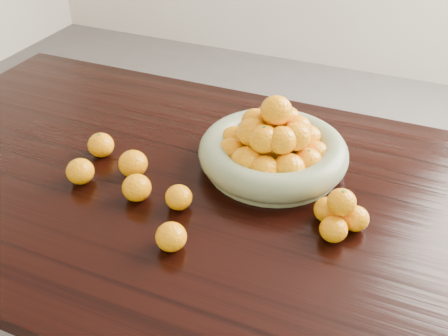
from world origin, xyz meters
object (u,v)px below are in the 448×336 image
at_px(dining_table, 237,221).
at_px(orange_pyramid, 339,215).
at_px(loose_orange_0, 101,145).
at_px(fruit_bowl, 273,148).

distance_m(dining_table, orange_pyramid, 0.28).
xyz_separation_m(dining_table, loose_orange_0, (-0.39, 0.01, 0.12)).
bearing_deg(fruit_bowl, loose_orange_0, -163.45).
height_order(dining_table, orange_pyramid, orange_pyramid).
xyz_separation_m(orange_pyramid, loose_orange_0, (-0.63, 0.04, -0.01)).
relative_size(orange_pyramid, loose_orange_0, 1.79).
bearing_deg(dining_table, orange_pyramid, -7.19).
distance_m(fruit_bowl, loose_orange_0, 0.45).
xyz_separation_m(dining_table, orange_pyramid, (0.25, -0.03, 0.13)).
height_order(fruit_bowl, orange_pyramid, fruit_bowl).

